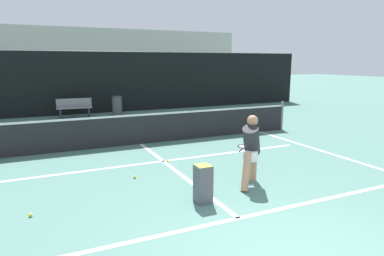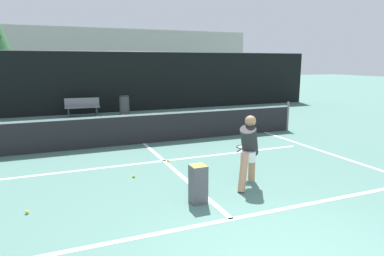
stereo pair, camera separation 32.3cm
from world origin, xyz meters
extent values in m
cube|color=white|center=(0.00, 1.48, 0.00)|extent=(11.00, 0.10, 0.01)
cube|color=white|center=(0.00, 5.09, 0.00)|extent=(8.25, 0.10, 0.01)
cube|color=white|center=(0.00, 4.32, 0.00)|extent=(0.10, 5.69, 0.01)
cube|color=white|center=(4.51, 4.32, 0.00)|extent=(0.10, 6.69, 0.01)
cylinder|color=slate|center=(5.50, 7.16, 0.53)|extent=(0.09, 0.09, 1.07)
cube|color=#232326|center=(0.00, 7.16, 0.47)|extent=(11.00, 0.02, 0.95)
cube|color=white|center=(0.00, 7.16, 0.92)|extent=(11.00, 0.03, 0.06)
cube|color=black|center=(0.00, 14.38, 1.50)|extent=(24.00, 0.06, 3.00)
cylinder|color=slate|center=(0.00, 14.38, 3.02)|extent=(24.00, 0.04, 0.04)
cylinder|color=tan|center=(1.28, 2.92, 0.33)|extent=(0.15, 0.15, 0.67)
cylinder|color=tan|center=(0.82, 2.50, 0.38)|extent=(0.36, 0.34, 0.78)
cylinder|color=white|center=(1.04, 2.70, 0.64)|extent=(0.31, 0.31, 0.20)
cylinder|color=#262628|center=(1.09, 2.74, 0.94)|extent=(0.53, 0.49, 0.75)
sphere|color=tan|center=(1.12, 2.77, 1.35)|extent=(0.23, 0.23, 0.23)
cylinder|color=#262628|center=(1.03, 3.02, 0.69)|extent=(0.24, 0.22, 0.03)
torus|color=#262628|center=(1.26, 3.23, 0.69)|extent=(0.48, 0.48, 0.02)
cylinder|color=beige|center=(1.26, 3.23, 0.69)|extent=(0.37, 0.37, 0.01)
sphere|color=#D1E033|center=(2.70, 5.37, 0.03)|extent=(0.07, 0.07, 0.07)
sphere|color=#D1E033|center=(-1.02, 4.11, 0.03)|extent=(0.07, 0.07, 0.07)
sphere|color=#D1E033|center=(0.06, 4.96, 0.03)|extent=(0.07, 0.07, 0.07)
sphere|color=#D1E033|center=(-3.11, 2.97, 0.03)|extent=(0.07, 0.07, 0.07)
cube|color=#4C4C51|center=(-0.24, 2.31, 0.35)|extent=(0.28, 0.28, 0.70)
cube|color=#D1E033|center=(-0.24, 2.31, 0.68)|extent=(0.25, 0.25, 0.06)
cube|color=slate|center=(-1.28, 13.45, 0.44)|extent=(1.58, 0.46, 0.04)
cube|color=slate|center=(-1.27, 13.63, 0.65)|extent=(1.56, 0.14, 0.42)
cube|color=#333338|center=(-1.90, 13.49, 0.22)|extent=(0.06, 0.32, 0.44)
cube|color=#333338|center=(-0.66, 13.41, 0.22)|extent=(0.06, 0.32, 0.44)
cylinder|color=#3F3F42|center=(0.64, 13.25, 0.44)|extent=(0.46, 0.46, 0.89)
cylinder|color=black|center=(0.64, 13.25, 0.91)|extent=(0.49, 0.49, 0.04)
cube|color=maroon|center=(0.60, 17.41, 0.44)|extent=(1.78, 4.64, 0.88)
cube|color=#1E2328|center=(0.60, 17.18, 1.18)|extent=(1.50, 2.79, 0.59)
cylinder|color=black|center=(1.40, 18.90, 0.30)|extent=(0.18, 0.60, 0.60)
cylinder|color=black|center=(1.40, 15.92, 0.30)|extent=(0.18, 0.60, 0.60)
cube|color=#B2ADA3|center=(0.00, 32.76, 2.85)|extent=(36.00, 2.40, 5.71)
camera|label=1|loc=(-2.89, -2.96, 2.54)|focal=32.00mm
camera|label=2|loc=(-2.59, -3.09, 2.54)|focal=32.00mm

